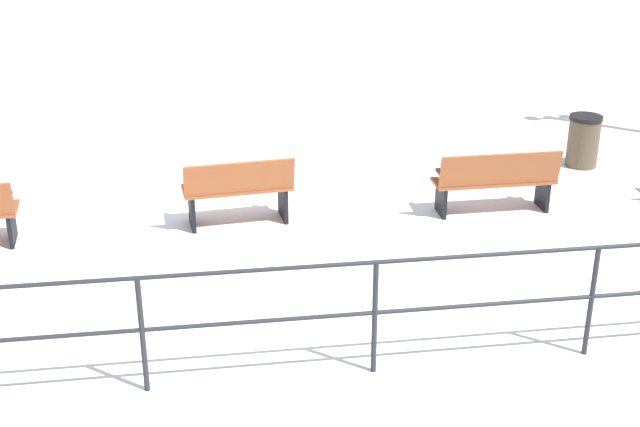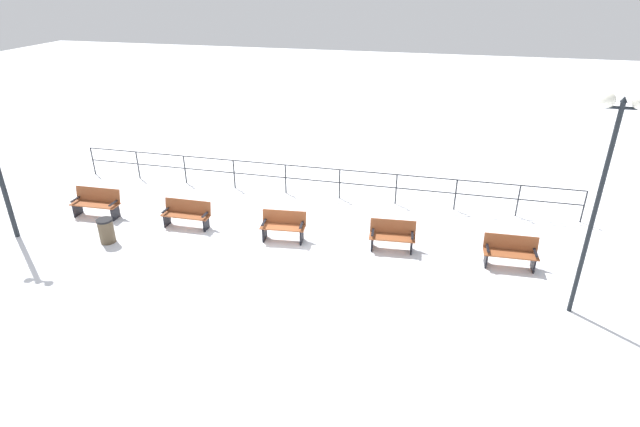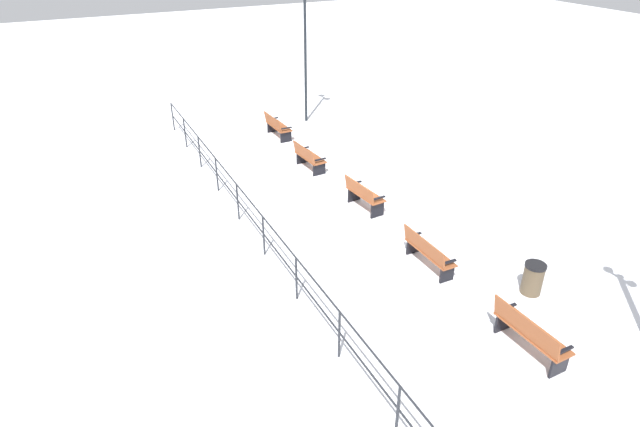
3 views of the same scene
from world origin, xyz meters
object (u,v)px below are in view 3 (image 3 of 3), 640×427
Objects in this scene: bench_nearest at (530,333)px; bench_fourth at (309,157)px; bench_second at (428,251)px; bench_fifth at (277,126)px; bench_third at (364,195)px; lamppost_middle at (305,22)px; trash_bin at (533,278)px.

bench_nearest is 9.92m from bench_fourth.
bench_fifth reaches higher than bench_second.
lamppost_middle is (1.79, 7.90, 3.50)m from bench_third.
bench_second reaches higher than trash_bin.
trash_bin is at bearing 41.08° from bench_nearest.
bench_second reaches higher than bench_fourth.
bench_second is at bearing -97.45° from bench_third.
bench_fourth is 1.80× the size of trash_bin.
trash_bin is at bearing -84.75° from bench_fifth.
bench_second is 2.44m from trash_bin.
bench_nearest reaches higher than bench_fourth.
bench_nearest is 1.16× the size of bench_third.
bench_second is 11.89m from lamppost_middle.
bench_fifth is (-0.04, 6.62, -0.02)m from bench_third.
bench_fourth is at bearing 89.05° from bench_nearest.
bench_fourth is (-0.11, 6.61, -0.02)m from bench_second.
bench_third is (0.12, 3.30, 0.01)m from bench_second.
bench_fifth is (0.19, 3.31, 0.01)m from bench_fourth.
bench_third is 3.32m from bench_fourth.
bench_fourth is at bearing -113.73° from lamppost_middle.
bench_nearest is at bearing -97.43° from lamppost_middle.
lamppost_middle is at bearing 88.45° from trash_bin.
bench_nearest is at bearing -93.53° from bench_fourth.
bench_fourth is (-0.23, 3.31, -0.03)m from bench_third.
bench_nearest is 2.12× the size of trash_bin.
bench_fifth is at bearing 89.11° from bench_second.
bench_second is at bearing -92.30° from bench_fifth.
lamppost_middle is (1.89, 14.51, 3.48)m from bench_nearest.
bench_second is 3.30m from bench_third.
bench_second is at bearing 88.53° from bench_nearest.
trash_bin is at bearing -91.55° from lamppost_middle.
bench_third is at bearing -91.49° from bench_fifth.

